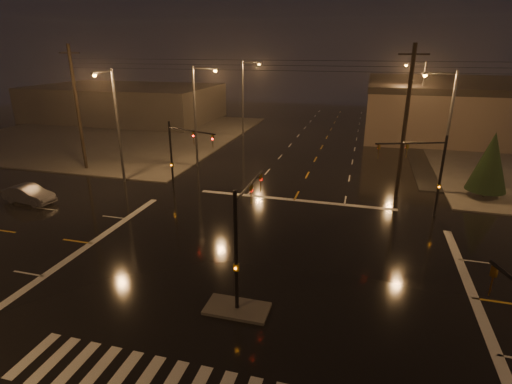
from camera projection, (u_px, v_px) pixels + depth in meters
ground at (259, 268)px, 22.44m from camera, size 140.00×140.00×0.00m
sidewalk_nw at (112, 134)px, 57.13m from camera, size 36.00×36.00×0.12m
median_island at (237, 309)px, 18.79m from camera, size 3.00×1.60×0.15m
stop_bar_far at (294, 200)px, 32.40m from camera, size 16.00×0.50×0.01m
commercial_block at (126, 103)px, 68.33m from camera, size 30.00×18.00×5.60m
signal_mast_median at (242, 230)px, 18.38m from camera, size 0.25×4.59×6.00m
signal_mast_ne at (428, 167)px, 27.94m from camera, size 4.84×1.86×6.00m
signal_mast_nw at (180, 149)px, 32.71m from camera, size 4.84×1.86×6.00m
streetlight_1 at (198, 110)px, 39.58m from camera, size 2.77×0.32×10.00m
streetlight_2 at (245, 93)px, 54.07m from camera, size 2.77×0.32×10.00m
streetlight_3 at (445, 125)px, 32.15m from camera, size 2.77×0.32×10.00m
streetlight_4 at (419, 97)px, 50.27m from camera, size 2.77×0.32×10.00m
streetlight_5 at (115, 119)px, 34.61m from camera, size 0.32×2.77×10.00m
utility_pole_0 at (78, 108)px, 38.56m from camera, size 2.20×0.32×12.00m
utility_pole_1 at (405, 123)px, 31.02m from camera, size 2.20×0.32×12.00m
conifer_0 at (490, 162)px, 31.79m from camera, size 3.07×3.07×5.49m
car_crossing at (29, 194)px, 31.59m from camera, size 4.48×2.00×1.43m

